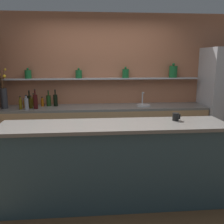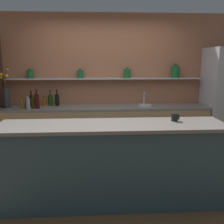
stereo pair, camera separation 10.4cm
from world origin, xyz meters
The scene contains 18 objects.
ground_plane centered at (0.00, 0.00, 0.00)m, with size 12.00×12.00×0.00m, color brown.
back_wall_unit centered at (0.00, 1.60, 1.30)m, with size 5.20×0.28×2.60m.
back_counter_unit centered at (-0.04, 1.24, 0.46)m, with size 3.72×0.62×0.92m.
island_counter centered at (0.00, -0.40, 0.51)m, with size 2.71×0.61×1.02m.
refrigerator centered at (2.22, 1.20, 0.99)m, with size 0.76×0.73×1.97m.
flower_vase centered at (-1.77, 1.21, 1.13)m, with size 0.15×0.13×0.69m.
sink_fixture centered at (0.70, 1.25, 0.95)m, with size 0.26×0.26×0.25m.
bottle_oil_0 centered at (-1.48, 1.11, 1.01)m, with size 0.05×0.05×0.23m.
bottle_sauce_1 centered at (-1.44, 1.25, 0.99)m, with size 0.05×0.05×0.17m.
bottle_oil_2 centered at (-1.32, 1.18, 1.01)m, with size 0.06×0.06×0.23m.
bottle_wine_3 centered at (-0.91, 1.36, 1.03)m, with size 0.08×0.08×0.30m.
bottle_sauce_4 centered at (-1.15, 1.34, 0.99)m, with size 0.05×0.05×0.18m.
bottle_wine_5 centered at (-1.04, 1.37, 1.02)m, with size 0.08×0.08×0.29m.
bottle_wine_6 centered at (-1.37, 1.33, 1.03)m, with size 0.07×0.07×0.30m.
bottle_oil_7 centered at (-1.31, 1.36, 1.02)m, with size 0.05×0.05×0.24m.
bottle_spirit_8 centered at (-1.37, 1.08, 1.02)m, with size 0.07×0.07×0.25m.
bottle_wine_9 centered at (-1.22, 1.11, 1.05)m, with size 0.07×0.07×0.34m.
coffee_mug centered at (0.78, -0.30, 1.07)m, with size 0.10×0.08×0.10m.
Camera 1 is at (-0.27, -3.24, 1.78)m, focal length 40.00 mm.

